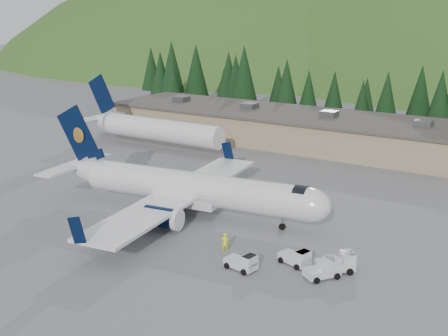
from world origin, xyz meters
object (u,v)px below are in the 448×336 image
baggage_tug_c (325,269)px  terminal_building (300,128)px  second_airliner (148,128)px  baggage_tug_d (339,263)px  baggage_tug_a (243,263)px  airliner (187,188)px  baggage_tug_b (297,258)px  ramp_worker (225,243)px

baggage_tug_c → terminal_building: (-22.97, 44.30, 1.90)m
second_airliner → baggage_tug_d: second_airliner is taller
baggage_tug_d → baggage_tug_c: bearing=-147.6°
second_airliner → baggage_tug_a: second_airliner is taller
baggage_tug_a → baggage_tug_d: baggage_tug_d is taller
airliner → baggage_tug_d: (19.51, -4.52, -2.23)m
airliner → terminal_building: (-4.03, 38.13, -0.37)m
airliner → second_airliner: 32.60m
baggage_tug_a → baggage_tug_b: bearing=52.7°
baggage_tug_c → ramp_worker: ramp_worker is taller
baggage_tug_d → terminal_building: bearing=80.2°
baggage_tug_b → baggage_tug_c: baggage_tug_c is taller
airliner → ramp_worker: size_ratio=18.01×
baggage_tug_c → airliner: bearing=106.8°
second_airliner → baggage_tug_d: bearing=-31.5°
baggage_tug_c → ramp_worker: bearing=126.1°
ramp_worker → baggage_tug_a: bearing=114.5°
airliner → second_airliner: (-23.94, 22.13, 0.33)m
second_airliner → ramp_worker: second_airliner is taller
baggage_tug_a → baggage_tug_d: (7.11, 4.20, 0.08)m
second_airliner → baggage_tug_c: (42.88, -28.30, -2.61)m
second_airliner → baggage_tug_a: (36.35, -30.85, -2.64)m
airliner → baggage_tug_a: bearing=-42.5°
baggage_tug_b → second_airliner: bearing=161.7°
ramp_worker → terminal_building: bearing=-104.4°
baggage_tug_c → baggage_tug_d: size_ratio=0.95×
baggage_tug_b → ramp_worker: ramp_worker is taller
terminal_building → airliner: bearing=-84.0°
airliner → ramp_worker: airliner is taller
second_airliner → baggage_tug_a: 47.74m
ramp_worker → baggage_tug_c: bearing=150.5°
second_airliner → baggage_tug_b: second_airliner is taller
ramp_worker → airliner: bearing=-65.9°
airliner → second_airliner: second_airliner is taller
baggage_tug_a → baggage_tug_b: baggage_tug_a is taller
baggage_tug_a → baggage_tug_b: 4.90m
second_airliner → baggage_tug_d: (43.45, -26.65, -2.56)m
airliner → baggage_tug_d: 20.15m
baggage_tug_a → ramp_worker: (-3.36, 2.33, 0.25)m
baggage_tug_c → terminal_building: size_ratio=0.05×
baggage_tug_b → terminal_building: 47.86m
baggage_tug_a → baggage_tug_d: bearing=39.4°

